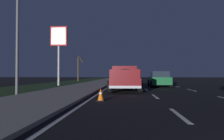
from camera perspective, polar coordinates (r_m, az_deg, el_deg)
The scene contains 10 objects.
ground at distance 29.30m, azimuth 10.53°, elevation -3.61°, with size 144.00×144.00×0.00m, color black.
sidewalk_shoulder at distance 29.40m, azimuth -4.08°, elevation -3.50°, with size 108.00×4.00×0.12m, color gray.
grass_verge at distance 30.51m, azimuth -13.44°, elevation -3.49°, with size 108.00×6.00×0.01m, color #1E3819.
lane_markings at distance 32.08m, azimuth 4.53°, elevation -3.41°, with size 108.00×7.04×0.01m.
pickup_truck at distance 15.99m, azimuth 3.34°, elevation -2.09°, with size 5.47×2.37×1.87m.
sedan_green at distance 21.95m, azimuth 12.46°, elevation -2.35°, with size 4.43×2.08×1.54m.
gas_price_sign at distance 24.94m, azimuth -13.98°, elevation 7.46°, with size 0.27×1.90×6.64m.
street_light_near at distance 14.41m, azimuth -22.72°, elevation 11.52°, with size 0.36×1.97×7.17m.
bare_tree_far at distance 40.70m, azimuth -8.95°, elevation 0.46°, with size 1.19×1.07×4.78m.
traffic_cone_near at distance 10.05m, azimuth -3.06°, elevation -6.58°, with size 0.36×0.36×0.58m.
Camera 1 is at (-2.09, 3.31, 1.22)m, focal length 34.36 mm.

